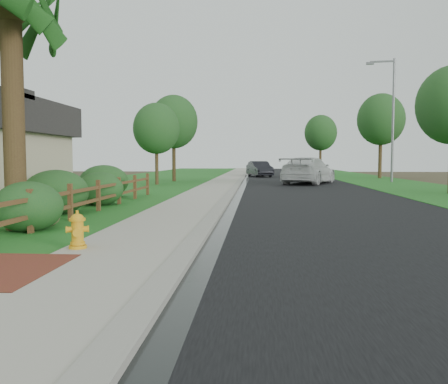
# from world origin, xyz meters

# --- Properties ---
(ground) EXTENTS (120.00, 120.00, 0.00)m
(ground) POSITION_xyz_m (0.00, 0.00, 0.00)
(ground) COLOR #3E3521
(road) EXTENTS (8.00, 90.00, 0.02)m
(road) POSITION_xyz_m (4.60, 35.00, 0.01)
(road) COLOR black
(road) RESTS_ON ground
(curb) EXTENTS (0.40, 90.00, 0.12)m
(curb) POSITION_xyz_m (0.40, 35.00, 0.06)
(curb) COLOR gray
(curb) RESTS_ON ground
(wet_gutter) EXTENTS (0.50, 90.00, 0.00)m
(wet_gutter) POSITION_xyz_m (0.75, 35.00, 0.02)
(wet_gutter) COLOR black
(wet_gutter) RESTS_ON road
(sidewalk) EXTENTS (2.20, 90.00, 0.10)m
(sidewalk) POSITION_xyz_m (-0.90, 35.00, 0.05)
(sidewalk) COLOR #A5A090
(sidewalk) RESTS_ON ground
(grass_strip) EXTENTS (1.60, 90.00, 0.06)m
(grass_strip) POSITION_xyz_m (-2.80, 35.00, 0.03)
(grass_strip) COLOR #18571D
(grass_strip) RESTS_ON ground
(lawn_near) EXTENTS (9.00, 90.00, 0.04)m
(lawn_near) POSITION_xyz_m (-8.00, 35.00, 0.02)
(lawn_near) COLOR #18571D
(lawn_near) RESTS_ON ground
(verge_far) EXTENTS (6.00, 90.00, 0.04)m
(verge_far) POSITION_xyz_m (11.50, 35.00, 0.02)
(verge_far) COLOR #18571D
(verge_far) RESTS_ON ground
(brick_patch) EXTENTS (1.60, 2.40, 0.11)m
(brick_patch) POSITION_xyz_m (-2.20, -1.00, 0.06)
(brick_patch) COLOR brown
(brick_patch) RESTS_ON ground
(ranch_fence) EXTENTS (0.12, 16.92, 1.10)m
(ranch_fence) POSITION_xyz_m (-3.60, 6.40, 0.62)
(ranch_fence) COLOR #442A16
(ranch_fence) RESTS_ON ground
(palm_tree) EXTENTS (3.60, 3.60, 6.60)m
(palm_tree) POSITION_xyz_m (-4.30, 3.50, 5.52)
(palm_tree) COLOR #372116
(palm_tree) RESTS_ON ground
(fire_hydrant) EXTENTS (0.48, 0.39, 0.72)m
(fire_hydrant) POSITION_xyz_m (-1.70, 0.81, 0.43)
(fire_hydrant) COLOR yellow
(fire_hydrant) RESTS_ON sidewalk
(white_suv) EXTENTS (4.91, 7.04, 1.89)m
(white_suv) POSITION_xyz_m (5.42, 26.49, 0.97)
(white_suv) COLOR silver
(white_suv) RESTS_ON road
(dark_car_mid) EXTENTS (3.31, 5.00, 1.58)m
(dark_car_mid) POSITION_xyz_m (6.22, 39.10, 0.81)
(dark_car_mid) COLOR black
(dark_car_mid) RESTS_ON road
(dark_car_far) EXTENTS (2.84, 5.00, 1.56)m
(dark_car_far) POSITION_xyz_m (2.00, 39.65, 0.80)
(dark_car_far) COLOR black
(dark_car_far) RESTS_ON road
(streetlight) EXTENTS (2.16, 0.44, 9.35)m
(streetlight) POSITION_xyz_m (11.82, 29.06, 5.29)
(streetlight) COLOR slate
(streetlight) RESTS_ON ground
(boulder) EXTENTS (1.02, 0.81, 0.62)m
(boulder) POSITION_xyz_m (-3.90, 4.07, 0.31)
(boulder) COLOR brown
(boulder) RESTS_ON ground
(shrub_a) EXTENTS (1.73, 1.73, 1.25)m
(shrub_a) POSITION_xyz_m (-3.90, 3.31, 0.63)
(shrub_a) COLOR #1B4B23
(shrub_a) RESTS_ON ground
(shrub_b) EXTENTS (2.53, 2.53, 1.45)m
(shrub_b) POSITION_xyz_m (-4.78, 6.97, 0.73)
(shrub_b) COLOR #1B4B23
(shrub_b) RESTS_ON ground
(shrub_c) EXTENTS (1.94, 1.94, 1.30)m
(shrub_c) POSITION_xyz_m (-4.31, 9.87, 0.65)
(shrub_c) COLOR #1B4B23
(shrub_c) RESTS_ON ground
(shrub_d) EXTENTS (2.52, 2.52, 1.52)m
(shrub_d) POSITION_xyz_m (-5.33, 13.47, 0.76)
(shrub_d) COLOR #1B4B23
(shrub_d) RESTS_ON ground
(tree_near_left) EXTENTS (3.18, 3.18, 5.63)m
(tree_near_left) POSITION_xyz_m (-5.15, 24.29, 3.87)
(tree_near_left) COLOR #372116
(tree_near_left) RESTS_ON ground
(tree_mid_left) EXTENTS (3.80, 3.80, 6.80)m
(tree_mid_left) POSITION_xyz_m (-4.81, 29.13, 4.69)
(tree_mid_left) COLOR #372116
(tree_mid_left) RESTS_ON ground
(tree_mid_right) EXTENTS (4.28, 4.28, 7.75)m
(tree_mid_right) POSITION_xyz_m (13.00, 36.48, 5.38)
(tree_mid_right) COLOR #372116
(tree_mid_right) RESTS_ON ground
(tree_far_right) EXTENTS (3.70, 3.70, 6.83)m
(tree_far_right) POSITION_xyz_m (9.00, 47.20, 4.77)
(tree_far_right) COLOR #372116
(tree_far_right) RESTS_ON ground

